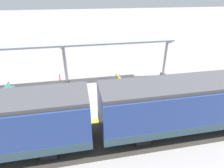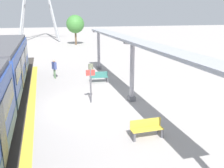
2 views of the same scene
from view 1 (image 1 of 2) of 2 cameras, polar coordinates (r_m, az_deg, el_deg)
ground_plane at (r=15.72m, az=-13.69°, el=-4.79°), size 176.00×176.00×0.00m
tactile_edge_strip at (r=13.07m, az=-13.99°, el=-12.23°), size 0.47×26.19×0.01m
trackbed at (r=11.70m, az=-14.23°, el=-17.90°), size 3.20×38.19×0.01m
train_near_carriage at (r=12.84m, az=26.68°, el=-5.41°), size 2.65×13.10×3.48m
canopy_pillar_nearest at (r=19.65m, az=16.45°, el=7.74°), size 1.10×0.44×3.81m
canopy_pillar_second at (r=17.61m, az=-14.57°, el=5.73°), size 1.10×0.44×3.81m
canopy_beam at (r=17.01m, az=-15.07°, el=11.91°), size 1.20×20.85×0.16m
bench_near_end at (r=18.31m, az=-30.01°, el=-1.53°), size 1.52×0.51×0.86m
bench_mid_platform at (r=17.61m, az=2.21°, el=1.33°), size 1.51×0.48×0.86m
platform_info_sign at (r=15.50m, az=-15.92°, el=0.07°), size 0.56×0.10×2.20m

